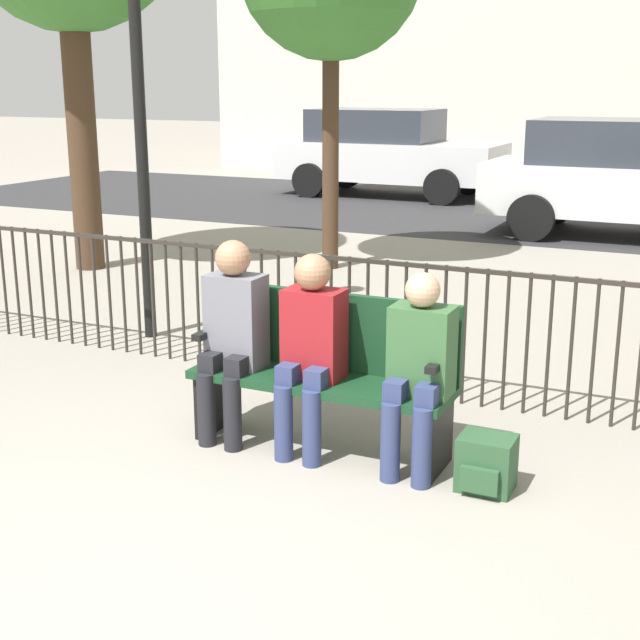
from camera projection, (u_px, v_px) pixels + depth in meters
name	position (u px, v px, depth m)	size (l,w,h in m)	color
ground_plane	(153.00, 591.00, 3.84)	(80.00, 80.00, 0.00)	gray
park_bench	(326.00, 368.00, 5.26)	(1.58, 0.45, 0.92)	#14381E
seated_person_0	(232.00, 330.00, 5.32)	(0.34, 0.39, 1.23)	black
seated_person_1	(310.00, 344.00, 5.11)	(0.34, 0.39, 1.19)	navy
seated_person_2	(418.00, 364.00, 4.85)	(0.34, 0.39, 1.14)	navy
backpack	(486.00, 464.00, 4.76)	(0.29, 0.28, 0.30)	#284C2D
fence_railing	(387.00, 315.00, 6.16)	(9.01, 0.03, 0.95)	#2D2823
lamp_post	(134.00, 5.00, 6.98)	(0.28, 0.28, 4.15)	black
street_surface	(592.00, 217.00, 14.32)	(24.00, 6.00, 0.01)	#2B2B2D
parked_car_0	(635.00, 177.00, 12.28)	(4.20, 1.94, 1.62)	silver
parked_car_1	(386.00, 151.00, 16.89)	(4.20, 1.94, 1.62)	silver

